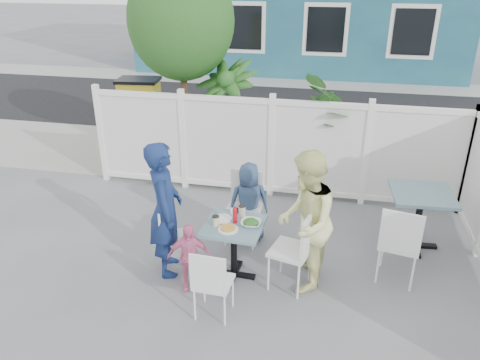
% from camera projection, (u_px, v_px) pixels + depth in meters
% --- Properties ---
extents(ground, '(80.00, 80.00, 0.00)m').
position_uv_depth(ground, '(231.00, 281.00, 5.58)').
color(ground, slate).
extents(near_sidewalk, '(24.00, 2.60, 0.01)m').
position_uv_depth(near_sidewalk, '(276.00, 162.00, 8.95)').
color(near_sidewalk, gray).
rests_on(near_sidewalk, ground).
extents(street, '(24.00, 5.00, 0.01)m').
position_uv_depth(street, '(296.00, 109.00, 12.24)').
color(street, black).
rests_on(street, ground).
extents(far_sidewalk, '(24.00, 1.60, 0.01)m').
position_uv_depth(far_sidewalk, '(305.00, 83.00, 15.00)').
color(far_sidewalk, gray).
rests_on(far_sidewalk, ground).
extents(fence_back, '(5.86, 0.08, 1.60)m').
position_uv_depth(fence_back, '(271.00, 150.00, 7.36)').
color(fence_back, white).
rests_on(fence_back, ground).
extents(tree, '(1.80, 1.62, 3.59)m').
position_uv_depth(tree, '(181.00, 21.00, 7.73)').
color(tree, '#382316').
rests_on(tree, ground).
extents(utility_cabinet, '(0.80, 0.61, 1.37)m').
position_uv_depth(utility_cabinet, '(141.00, 116.00, 9.37)').
color(utility_cabinet, yellow).
rests_on(utility_cabinet, ground).
extents(potted_shrub_a, '(1.53, 1.53, 2.01)m').
position_uv_depth(potted_shrub_a, '(226.00, 120.00, 8.06)').
color(potted_shrub_a, '#204F1A').
rests_on(potted_shrub_a, ground).
extents(potted_shrub_b, '(1.50, 1.72, 1.86)m').
position_uv_depth(potted_shrub_b, '(347.00, 134.00, 7.62)').
color(potted_shrub_b, '#204F1A').
rests_on(potted_shrub_b, ground).
extents(main_table, '(0.71, 0.71, 0.71)m').
position_uv_depth(main_table, '(234.00, 236.00, 5.46)').
color(main_table, '#446775').
rests_on(main_table, ground).
extents(spare_table, '(0.80, 0.80, 0.80)m').
position_uv_depth(spare_table, '(420.00, 205.00, 6.01)').
color(spare_table, '#446775').
rests_on(spare_table, ground).
extents(chair_left, '(0.49, 0.50, 0.85)m').
position_uv_depth(chair_left, '(169.00, 233.00, 5.64)').
color(chair_left, white).
rests_on(chair_left, ground).
extents(chair_right, '(0.53, 0.54, 0.98)m').
position_uv_depth(chair_right, '(298.00, 245.00, 5.24)').
color(chair_right, white).
rests_on(chair_right, ground).
extents(chair_back, '(0.47, 0.46, 0.97)m').
position_uv_depth(chair_back, '(245.00, 201.00, 6.23)').
color(chair_back, white).
rests_on(chair_back, ground).
extents(chair_near, '(0.40, 0.39, 0.84)m').
position_uv_depth(chair_near, '(211.00, 280.00, 4.80)').
color(chair_near, white).
rests_on(chair_near, ground).
extents(chair_spare, '(0.53, 0.52, 0.99)m').
position_uv_depth(chair_spare, '(400.00, 240.00, 5.33)').
color(chair_spare, white).
rests_on(chair_spare, ground).
extents(man, '(0.58, 0.71, 1.67)m').
position_uv_depth(man, '(165.00, 209.00, 5.46)').
color(man, navy).
rests_on(man, ground).
extents(woman, '(0.65, 0.82, 1.66)m').
position_uv_depth(woman, '(305.00, 222.00, 5.21)').
color(woman, '#EAEE59').
rests_on(woman, ground).
extents(boy, '(0.63, 0.51, 1.11)m').
position_uv_depth(boy, '(249.00, 203.00, 6.22)').
color(boy, navy).
rests_on(boy, ground).
extents(toddler, '(0.53, 0.34, 0.84)m').
position_uv_depth(toddler, '(189.00, 257.00, 5.30)').
color(toddler, pink).
rests_on(toddler, ground).
extents(plate_main, '(0.23, 0.23, 0.01)m').
position_uv_depth(plate_main, '(228.00, 229.00, 5.28)').
color(plate_main, white).
rests_on(plate_main, main_table).
extents(plate_side, '(0.23, 0.23, 0.02)m').
position_uv_depth(plate_side, '(222.00, 219.00, 5.50)').
color(plate_side, white).
rests_on(plate_side, main_table).
extents(salad_bowl, '(0.23, 0.23, 0.06)m').
position_uv_depth(salad_bowl, '(251.00, 223.00, 5.36)').
color(salad_bowl, white).
rests_on(salad_bowl, main_table).
extents(coffee_cup_a, '(0.08, 0.08, 0.12)m').
position_uv_depth(coffee_cup_a, '(216.00, 221.00, 5.34)').
color(coffee_cup_a, beige).
rests_on(coffee_cup_a, main_table).
extents(coffee_cup_b, '(0.08, 0.08, 0.12)m').
position_uv_depth(coffee_cup_b, '(242.00, 211.00, 5.56)').
color(coffee_cup_b, beige).
rests_on(coffee_cup_b, main_table).
extents(ketchup_bottle, '(0.05, 0.05, 0.17)m').
position_uv_depth(ketchup_bottle, '(235.00, 216.00, 5.40)').
color(ketchup_bottle, red).
rests_on(ketchup_bottle, main_table).
extents(salt_shaker, '(0.03, 0.03, 0.06)m').
position_uv_depth(salt_shaker, '(231.00, 211.00, 5.62)').
color(salt_shaker, white).
rests_on(salt_shaker, main_table).
extents(pepper_shaker, '(0.03, 0.03, 0.06)m').
position_uv_depth(pepper_shaker, '(237.00, 210.00, 5.63)').
color(pepper_shaker, black).
rests_on(pepper_shaker, main_table).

